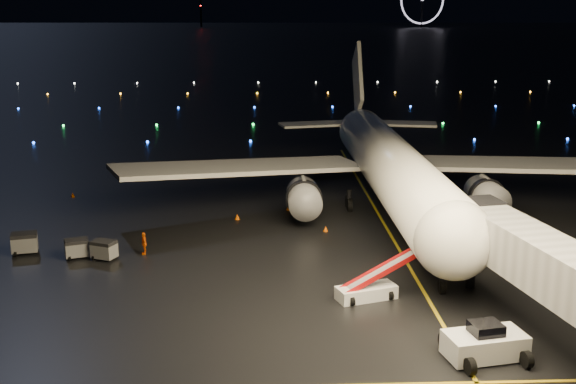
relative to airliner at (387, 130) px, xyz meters
name	(u,v)px	position (x,y,z in m)	size (l,w,h in m)	color
ground	(258,51)	(-13.13, 274.14, -7.66)	(2000.00, 2000.00, 0.00)	black
lane_centre	(392,238)	(-1.13, -10.86, -7.65)	(0.25, 80.00, 0.02)	gold
airliner	(387,130)	(0.00, 0.00, 0.00)	(54.10, 51.40, 15.33)	white
pushback_tug	(485,340)	(0.10, -33.06, -6.59)	(4.51, 2.36, 2.15)	silver
belt_loader	(367,279)	(-5.38, -24.18, -6.20)	(6.02, 1.64, 2.92)	silver
crew_c	(144,243)	(-22.05, -14.23, -6.74)	(1.08, 0.45, 1.85)	#F25F08
safety_cone_0	(326,229)	(-6.77, -8.61, -7.42)	(0.43, 0.43, 0.48)	#F05A00
safety_cone_1	(288,207)	(-9.83, -1.51, -7.39)	(0.48, 0.48, 0.54)	#F05A00
safety_cone_2	(237,217)	(-14.79, -4.56, -7.40)	(0.47, 0.47, 0.53)	#F05A00
safety_cone_3	(73,195)	(-32.44, 4.48, -7.42)	(0.44, 0.44, 0.50)	#F05A00
ferris_wheel	(422,2)	(156.87, 694.14, 18.34)	(50.00, 4.00, 52.00)	black
taxiway_lights	(257,103)	(-13.13, 80.14, -7.48)	(164.00, 92.00, 0.36)	black
baggage_cart_0	(104,250)	(-25.03, -15.36, -6.89)	(1.81, 1.27, 1.54)	gray
baggage_cart_1	(25,243)	(-31.80, -13.63, -6.81)	(2.01, 1.41, 1.71)	gray
baggage_cart_2	(77,249)	(-27.30, -14.88, -6.90)	(1.80, 1.26, 1.53)	gray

